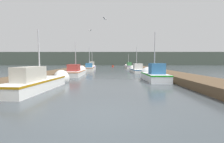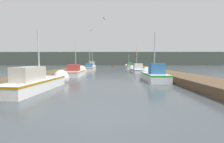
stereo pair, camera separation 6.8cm
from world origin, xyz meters
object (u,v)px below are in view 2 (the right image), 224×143
Objects in this scene: fishing_boat_1 at (153,75)px; mooring_piling_2 at (93,66)px; channel_buoy at (113,66)px; fishing_boat_0 at (42,81)px; mooring_piling_1 at (131,65)px; fishing_boat_6 at (129,66)px; mooring_piling_0 at (161,73)px; fishing_boat_3 at (136,69)px; fishing_boat_4 at (90,68)px; fishing_boat_2 at (76,72)px; seagull_1 at (90,30)px; seagull_lead at (105,19)px; fishing_boat_5 at (92,67)px.

mooring_piling_2 is at bearing 108.91° from fishing_boat_1.
fishing_boat_0 is at bearing -97.38° from channel_buoy.
fishing_boat_0 is 30.11m from mooring_piling_1.
fishing_boat_6 is 20.43m from mooring_piling_0.
fishing_boat_1 is 4.32× the size of channel_buoy.
fishing_boat_0 is 16.44m from fishing_boat_3.
fishing_boat_1 reaches higher than mooring_piling_0.
mooring_piling_2 is at bearing 90.54° from fishing_boat_4.
fishing_boat_2 is 8.83m from fishing_boat_4.
seagull_1 reaches higher than fishing_boat_0.
fishing_boat_0 is 6.59m from seagull_lead.
fishing_boat_3 is (0.00, 10.13, -0.07)m from fishing_boat_1.
fishing_boat_5 is 5.27× the size of mooring_piling_0.
fishing_boat_2 is (-8.11, 4.61, -0.04)m from fishing_boat_1.
seagull_1 is at bearing -95.60° from channel_buoy.
fishing_boat_1 is 9.33m from fishing_boat_2.
seagull_1 reaches higher than mooring_piling_1.
fishing_boat_4 is at bearing -84.56° from mooring_piling_2.
mooring_piling_1 is 1.27× the size of channel_buoy.
fishing_boat_5 is 5.49× the size of mooring_piling_2.
fishing_boat_4 is 1.10× the size of fishing_boat_5.
fishing_boat_5 is 8.96m from fishing_boat_6.
fishing_boat_0 is at bearing -153.06° from fishing_boat_1.
fishing_boat_3 is (8.14, 14.29, -0.06)m from fishing_boat_0.
seagull_lead reaches higher than mooring_piling_2.
fishing_boat_1 is at bearing -92.05° from fishing_boat_3.
mooring_piling_0 is at bearing -67.12° from mooring_piling_2.
fishing_boat_6 is at bearing 89.80° from fishing_boat_1.
fishing_boat_2 is 5.20m from seagull_1.
fishing_boat_4 is at bearing -103.98° from channel_buoy.
mooring_piling_1 is 2.65× the size of seagull_1.
mooring_piling_2 is 1.87× the size of seagull_lead.
fishing_boat_0 reaches higher than mooring_piling_1.
mooring_piling_2 is at bearing 39.29° from seagull_lead.
fishing_boat_1 reaches higher than mooring_piling_2.
mooring_piling_0 is 0.96× the size of channel_buoy.
fishing_boat_3 reaches higher than channel_buoy.
fishing_boat_0 is 5.87× the size of mooring_piling_0.
fishing_boat_0 is 4.44× the size of mooring_piling_1.
fishing_boat_0 reaches higher than mooring_piling_0.
mooring_piling_0 is at bearing 55.29° from fishing_boat_1.
fishing_boat_0 is 11.15m from mooring_piling_0.
fishing_boat_1 is at bearing 31.24° from fishing_boat_0.
mooring_piling_2 is at bearing 152.64° from seagull_1.
fishing_boat_4 is (-7.88, 13.44, 0.01)m from fishing_boat_1.
mooring_piling_2 is at bearing 93.07° from fishing_boat_5.
fishing_boat_0 reaches higher than channel_buoy.
seagull_lead is 5.78m from seagull_1.
fishing_boat_1 reaches higher than mooring_piling_1.
fishing_boat_5 is 19.05m from mooring_piling_0.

